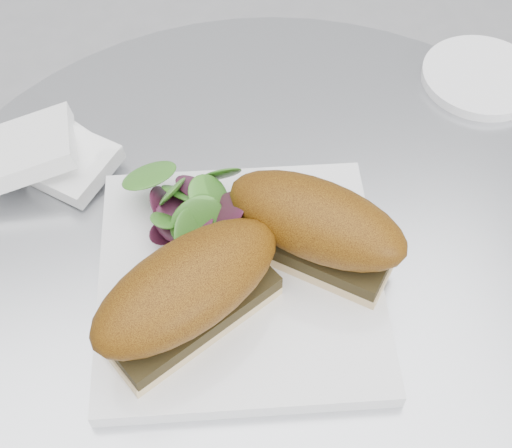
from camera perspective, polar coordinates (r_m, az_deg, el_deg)
The scene contains 7 objects.
table at distance 0.85m, azimuth 1.36°, elevation -12.15°, with size 0.70×0.70×0.73m.
plate at distance 0.62m, azimuth -1.29°, elevation -4.50°, with size 0.24×0.24×0.02m, color white.
sandwich_left at distance 0.56m, azimuth -5.48°, elevation -5.43°, with size 0.18×0.14×0.08m.
sandwich_right at distance 0.59m, azimuth 4.79°, elevation -0.17°, with size 0.16×0.16×0.08m.
salad at distance 0.63m, azimuth -5.26°, elevation 1.99°, with size 0.11×0.11×0.05m, color #477D29, non-canonical shape.
napkin at distance 0.73m, azimuth -15.95°, elevation 4.61°, with size 0.12×0.12×0.02m, color white, non-canonical shape.
saucer at distance 0.83m, azimuth 17.58°, elevation 11.15°, with size 0.13×0.13×0.01m, color white.
Camera 1 is at (-0.11, -0.34, 1.26)m, focal length 50.00 mm.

